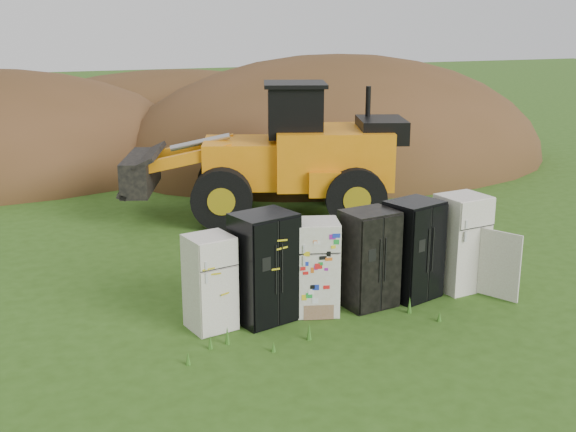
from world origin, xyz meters
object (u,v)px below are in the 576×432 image
at_px(fridge_leftmost, 210,282).
at_px(wheel_loader, 261,151).
at_px(fridge_sticker, 316,267).
at_px(fridge_open_door, 461,243).
at_px(fridge_dark_mid, 369,259).
at_px(fridge_black_side, 264,267).
at_px(fridge_black_right, 413,249).

relative_size(fridge_leftmost, wheel_loader, 0.23).
bearing_deg(fridge_sticker, fridge_open_door, 17.33).
distance_m(fridge_dark_mid, wheel_loader, 6.33).
relative_size(fridge_leftmost, fridge_open_door, 0.88).
relative_size(fridge_sticker, fridge_dark_mid, 0.95).
height_order(fridge_black_side, fridge_black_right, fridge_black_side).
bearing_deg(fridge_open_door, fridge_sticker, 173.90).
xyz_separation_m(fridge_black_right, fridge_open_door, (1.04, 0.01, 0.00)).
relative_size(fridge_black_side, fridge_sticker, 1.13).
distance_m(fridge_sticker, fridge_open_door, 2.94).
xyz_separation_m(fridge_sticker, fridge_dark_mid, (0.98, -0.04, 0.04)).
xyz_separation_m(fridge_black_side, wheel_loader, (2.15, 6.20, 0.76)).
bearing_deg(fridge_dark_mid, wheel_loader, 79.29).
distance_m(fridge_leftmost, fridge_black_right, 3.77).
distance_m(fridge_leftmost, fridge_black_side, 0.94).
height_order(fridge_leftmost, fridge_black_side, fridge_black_side).
xyz_separation_m(fridge_black_side, fridge_black_right, (2.84, 0.00, -0.03)).
distance_m(fridge_black_side, fridge_sticker, 0.94).
bearing_deg(fridge_black_side, wheel_loader, 55.45).
bearing_deg(fridge_dark_mid, fridge_leftmost, 169.76).
xyz_separation_m(fridge_dark_mid, fridge_black_right, (0.93, 0.07, 0.03)).
xyz_separation_m(fridge_black_side, fridge_sticker, (0.94, -0.03, -0.11)).
bearing_deg(wheel_loader, fridge_open_door, -55.00).
distance_m(fridge_black_side, fridge_open_door, 3.88).
height_order(fridge_leftmost, fridge_open_door, fridge_open_door).
relative_size(fridge_black_side, fridge_open_door, 1.03).
relative_size(fridge_sticker, fridge_open_door, 0.91).
bearing_deg(fridge_dark_mid, fridge_open_door, -6.04).
distance_m(fridge_leftmost, fridge_sticker, 1.86).
distance_m(fridge_leftmost, wheel_loader, 6.97).
distance_m(fridge_sticker, wheel_loader, 6.41).
xyz_separation_m(fridge_dark_mid, fridge_open_door, (1.96, 0.09, 0.04)).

